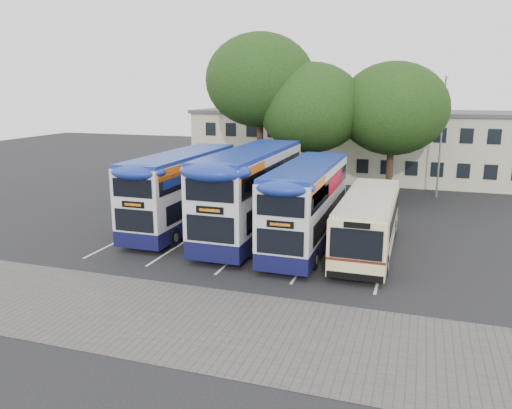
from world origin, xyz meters
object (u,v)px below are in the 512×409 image
at_px(bus_dd_mid, 252,189).
at_px(lamp_post, 442,131).
at_px(tree_left, 260,80).
at_px(bus_single, 369,219).
at_px(bus_dd_right, 307,201).
at_px(tree_mid, 311,108).
at_px(bus_dd_left, 183,187).
at_px(tree_right, 393,109).

bearing_deg(bus_dd_mid, lamp_post, 53.94).
xyz_separation_m(tree_left, bus_single, (9.65, -12.00, -7.07)).
height_order(tree_left, bus_single, tree_left).
bearing_deg(bus_dd_right, tree_mid, 101.66).
bearing_deg(bus_dd_mid, bus_dd_right, -15.31).
distance_m(bus_dd_left, bus_dd_right, 7.85).
height_order(tree_right, bus_dd_right, tree_right).
xyz_separation_m(tree_left, bus_dd_mid, (3.11, -11.14, -6.06)).
distance_m(lamp_post, bus_dd_right, 16.62).
bearing_deg(bus_single, lamp_post, 76.19).
bearing_deg(bus_dd_mid, tree_left, 105.60).
xyz_separation_m(lamp_post, tree_mid, (-9.30, -2.92, 1.66)).
xyz_separation_m(tree_mid, bus_single, (5.65, -11.94, -5.07)).
bearing_deg(tree_mid, bus_single, -64.69).
xyz_separation_m(tree_mid, bus_dd_left, (-5.28, -10.84, -4.27)).
xyz_separation_m(tree_right, bus_dd_mid, (-6.70, -12.21, -4.03)).
relative_size(tree_right, bus_single, 1.02).
bearing_deg(tree_right, bus_dd_left, -132.83).
distance_m(tree_mid, bus_dd_left, 12.79).
bearing_deg(lamp_post, bus_dd_mid, -126.06).
xyz_separation_m(tree_right, bus_dd_left, (-11.09, -11.96, -4.24)).
relative_size(lamp_post, bus_dd_left, 0.84).
height_order(tree_left, tree_right, tree_left).
bearing_deg(tree_right, bus_dd_mid, -118.75).
bearing_deg(tree_mid, bus_dd_left, -116.00).
relative_size(tree_mid, bus_single, 1.02).
xyz_separation_m(tree_right, bus_dd_right, (-3.32, -13.13, -4.31)).
relative_size(tree_left, bus_dd_right, 1.17).
relative_size(lamp_post, tree_mid, 0.90).
relative_size(bus_dd_mid, bus_dd_right, 1.11).
height_order(tree_left, bus_dd_right, tree_left).
bearing_deg(tree_left, tree_mid, -0.88).
relative_size(tree_left, tree_mid, 1.22).
bearing_deg(lamp_post, bus_single, -103.81).
distance_m(tree_left, bus_dd_right, 15.09).
xyz_separation_m(lamp_post, tree_right, (-3.50, -1.79, 1.63)).
xyz_separation_m(tree_left, bus_dd_right, (6.48, -12.07, -6.34)).
xyz_separation_m(bus_dd_mid, bus_dd_right, (3.37, -0.92, -0.28)).
distance_m(lamp_post, bus_dd_mid, 17.48).
xyz_separation_m(tree_mid, tree_right, (5.80, 1.12, -0.03)).
relative_size(tree_right, bus_dd_mid, 0.86).
bearing_deg(tree_right, tree_left, -173.81).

